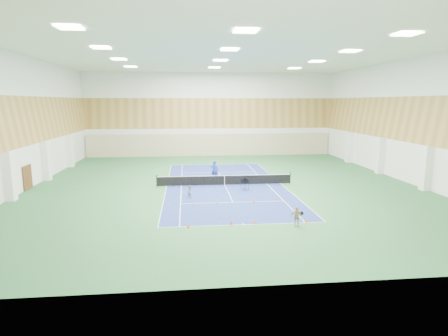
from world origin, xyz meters
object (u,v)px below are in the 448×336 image
object	(u,v)px
tennis_net	(225,179)
child_court	(190,192)
coach	(214,170)
child_apron	(297,216)
ball_cart	(245,184)

from	to	relation	value
tennis_net	child_court	world-z (taller)	tennis_net
coach	child_court	xyz separation A→B (m)	(-2.57, -7.29, -0.44)
tennis_net	coach	world-z (taller)	coach
tennis_net	child_apron	xyz separation A→B (m)	(3.31, -12.46, 0.09)
child_apron	ball_cart	world-z (taller)	child_apron
child_apron	ball_cart	distance (m)	10.41
child_court	coach	bearing A→B (deg)	43.81
child_court	child_apron	xyz separation A→B (m)	(6.64, -7.82, 0.11)
child_court	child_apron	size ratio (longest dim) A/B	0.83
child_court	tennis_net	bearing A→B (deg)	27.58
tennis_net	child_court	xyz separation A→B (m)	(-3.33, -4.65, -0.02)
tennis_net	coach	bearing A→B (deg)	106.13
coach	ball_cart	size ratio (longest dim) A/B	1.98
ball_cart	child_apron	bearing A→B (deg)	-105.44
ball_cart	tennis_net	bearing A→B (deg)	101.42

